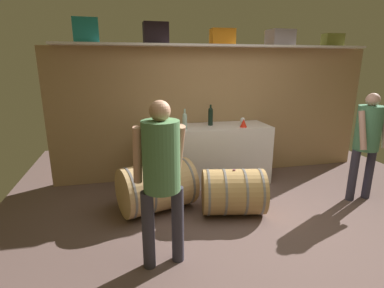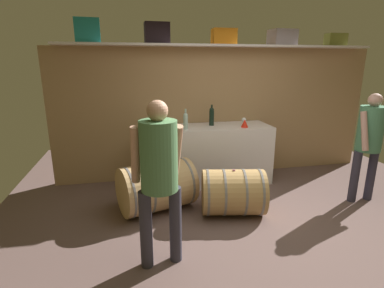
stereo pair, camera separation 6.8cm
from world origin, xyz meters
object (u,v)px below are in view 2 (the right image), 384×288
wine_barrel_far (157,186)px  winemaker_pouring (370,137)px  wine_bottle_dark (212,116)px  work_cabinet (209,155)px  toolcase_orange (224,37)px  toolcase_black (157,33)px  toolcase_teal (88,31)px  wine_glass (244,120)px  visitor_tasting (159,168)px  toolcase_olive (336,40)px  wine_barrel_near (233,192)px  toolcase_grey (282,37)px  red_funnel (245,123)px  wine_bottle_clear (186,120)px

wine_barrel_far → winemaker_pouring: winemaker_pouring is taller
wine_bottle_dark → work_cabinet: bearing=-123.4°
toolcase_orange → wine_bottle_dark: size_ratio=1.11×
toolcase_black → wine_bottle_dark: bearing=-14.3°
toolcase_teal → toolcase_orange: bearing=-4.1°
toolcase_orange → wine_glass: 1.32m
wine_glass → toolcase_black: bearing=167.0°
visitor_tasting → toolcase_olive: bearing=26.5°
winemaker_pouring → visitor_tasting: size_ratio=0.95×
toolcase_black → work_cabinet: bearing=-19.7°
toolcase_olive → wine_bottle_dark: bearing=-173.4°
wine_barrel_near → visitor_tasting: bearing=-130.9°
toolcase_grey → work_cabinet: 2.22m
work_cabinet → red_funnel: size_ratio=15.26×
toolcase_teal → wine_barrel_far: toolcase_teal is taller
work_cabinet → toolcase_black: bearing=162.9°
wine_barrel_far → red_funnel: bearing=5.3°
wine_bottle_dark → winemaker_pouring: winemaker_pouring is taller
toolcase_teal → wine_glass: toolcase_teal is taller
wine_bottle_clear → winemaker_pouring: 2.54m
toolcase_teal → winemaker_pouring: size_ratio=0.22×
toolcase_black → red_funnel: 1.87m
toolcase_black → wine_bottle_clear: (0.35, -0.35, -1.25)m
red_funnel → winemaker_pouring: 1.69m
wine_bottle_dark → wine_barrel_near: 1.40m
toolcase_orange → wine_barrel_near: toolcase_orange is taller
toolcase_black → toolcase_grey: bearing=-2.6°
toolcase_teal → wine_glass: (2.27, -0.30, -1.31)m
work_cabinet → wine_bottle_clear: size_ratio=6.34×
wine_barrel_far → wine_glass: bearing=8.7°
toolcase_grey → wine_barrel_near: 2.68m
toolcase_black → wine_bottle_dark: size_ratio=1.10×
work_cabinet → wine_glass: size_ratio=14.91×
toolcase_orange → wine_barrel_far: (-1.19, -1.01, -1.95)m
toolcase_grey → work_cabinet: size_ratio=0.20×
toolcase_orange → wine_barrel_near: (-0.25, -1.33, -1.98)m
toolcase_orange → red_funnel: toolcase_orange is taller
toolcase_teal → toolcase_grey: toolcase_teal is taller
toolcase_grey → wine_bottle_clear: toolcase_grey is taller
wine_barrel_near → winemaker_pouring: winemaker_pouring is taller
wine_bottle_clear → visitor_tasting: size_ratio=0.19×
toolcase_orange → wine_glass: size_ratio=2.83×
wine_bottle_dark → visitor_tasting: size_ratio=0.21×
toolcase_olive → winemaker_pouring: (-0.30, -1.34, -1.33)m
toolcase_grey → wine_glass: (-0.71, -0.30, -1.27)m
toolcase_grey → toolcase_teal: bearing=175.9°
toolcase_grey → toolcase_olive: toolcase_grey is taller
winemaker_pouring → wine_glass: bearing=-38.8°
toolcase_teal → red_funnel: size_ratio=2.66×
wine_glass → toolcase_grey: bearing=22.9°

